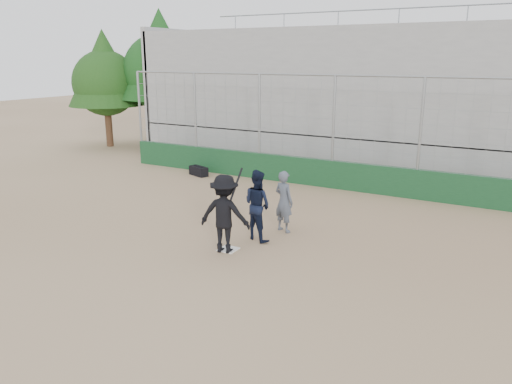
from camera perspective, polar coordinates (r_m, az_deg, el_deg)
The scene contains 10 objects.
ground at distance 12.42m, azimuth -3.18°, elevation -6.60°, with size 90.00×90.00×0.00m, color #816345.
home_plate at distance 12.42m, azimuth -3.18°, elevation -6.55°, with size 0.44×0.44×0.02m, color white.
backstop at distance 18.21m, azimuth 8.67°, elevation 3.43°, with size 18.10×0.25×4.04m.
bleachers at distance 22.60m, azimuth 13.43°, elevation 10.49°, with size 20.25×6.70×6.98m.
tree_left at distance 26.95m, azimuth -10.81°, elevation 14.44°, with size 4.48×4.48×7.00m.
tree_right at distance 27.56m, azimuth -16.89°, elevation 12.77°, with size 3.84×3.84×6.00m.
batter_at_plate at distance 12.02m, azimuth -3.61°, elevation -2.49°, with size 1.37×0.97×2.05m.
catcher_crouched at distance 12.88m, azimuth 0.13°, elevation -2.82°, with size 1.10×0.99×1.25m.
umpire at distance 13.47m, azimuth 3.20°, elevation -1.43°, with size 0.62×0.40×1.52m, color #4B525F.
equipment_bag at distance 20.17m, azimuth -6.58°, elevation 2.40°, with size 0.93×0.64×0.41m.
Camera 1 is at (6.24, -9.71, 4.60)m, focal length 35.00 mm.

